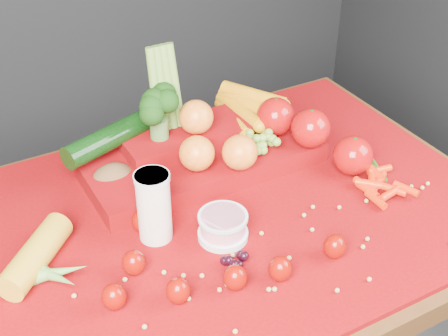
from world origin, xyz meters
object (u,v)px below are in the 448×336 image
milk_glass (154,204)px  produce_mound (216,142)px  table (229,247)px  yogurt_bowl (223,226)px

milk_glass → produce_mound: (0.22, 0.16, -0.02)m
table → milk_glass: bearing=-177.5°
yogurt_bowl → table: bearing=53.4°
milk_glass → table: bearing=2.5°
milk_glass → produce_mound: 0.27m
table → produce_mound: (0.05, 0.15, 0.17)m
yogurt_bowl → produce_mound: (0.11, 0.22, 0.03)m
table → milk_glass: (-0.17, -0.01, 0.19)m
milk_glass → yogurt_bowl: (0.11, -0.07, -0.05)m
table → milk_glass: size_ratio=7.55×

